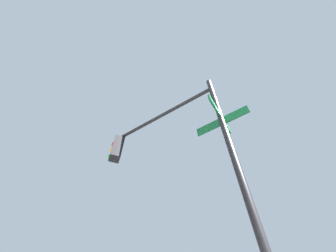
% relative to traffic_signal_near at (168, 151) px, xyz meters
% --- Properties ---
extents(traffic_signal_near, '(3.00, 2.40, 6.47)m').
position_rel_traffic_signal_near_xyz_m(traffic_signal_near, '(0.00, 0.00, 0.00)').
color(traffic_signal_near, black).
rests_on(traffic_signal_near, ground_plane).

